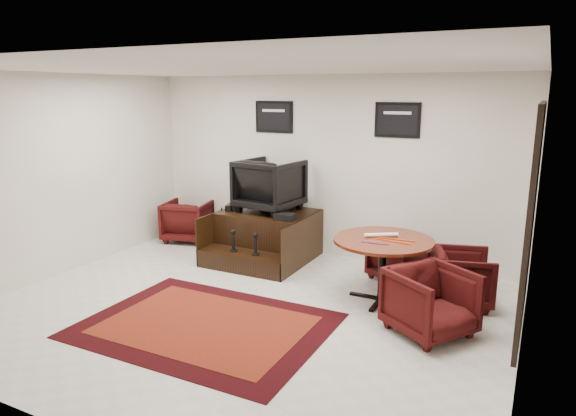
# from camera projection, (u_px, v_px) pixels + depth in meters

# --- Properties ---
(ground) EXTENTS (6.00, 6.00, 0.00)m
(ground) POSITION_uv_depth(u_px,v_px,m) (243.00, 310.00, 6.12)
(ground) COLOR beige
(ground) RESTS_ON ground
(room_shell) EXTENTS (6.02, 5.02, 2.81)m
(room_shell) POSITION_uv_depth(u_px,v_px,m) (278.00, 162.00, 5.65)
(room_shell) COLOR white
(room_shell) RESTS_ON ground
(area_rug) EXTENTS (2.66, 2.00, 0.01)m
(area_rug) POSITION_uv_depth(u_px,v_px,m) (205.00, 325.00, 5.71)
(area_rug) COLOR black
(area_rug) RESTS_ON ground
(shine_podium) EXTENTS (1.42, 1.46, 0.73)m
(shine_podium) POSITION_uv_depth(u_px,v_px,m) (266.00, 237.00, 7.97)
(shine_podium) COLOR black
(shine_podium) RESTS_ON ground
(shine_chair) EXTENTS (0.96, 0.91, 0.90)m
(shine_chair) POSITION_uv_depth(u_px,v_px,m) (270.00, 182.00, 7.91)
(shine_chair) COLOR black
(shine_chair) RESTS_ON shine_podium
(shoes_pair) EXTENTS (0.28, 0.30, 0.09)m
(shoes_pair) POSITION_uv_depth(u_px,v_px,m) (234.00, 207.00, 8.04)
(shoes_pair) COLOR black
(shoes_pair) RESTS_ON shine_podium
(polish_kit) EXTENTS (0.29, 0.21, 0.10)m
(polish_kit) POSITION_uv_depth(u_px,v_px,m) (285.00, 217.00, 7.41)
(polish_kit) COLOR black
(polish_kit) RESTS_ON shine_podium
(umbrella_black) EXTENTS (0.30, 0.11, 0.80)m
(umbrella_black) POSITION_uv_depth(u_px,v_px,m) (216.00, 230.00, 8.16)
(umbrella_black) COLOR black
(umbrella_black) RESTS_ON ground
(umbrella_hooked) EXTENTS (0.29, 0.11, 0.79)m
(umbrella_hooked) POSITION_uv_depth(u_px,v_px,m) (224.00, 227.00, 8.36)
(umbrella_hooked) COLOR black
(umbrella_hooked) RESTS_ON ground
(armchair_side) EXTENTS (0.90, 0.87, 0.77)m
(armchair_side) POSITION_uv_depth(u_px,v_px,m) (188.00, 219.00, 8.91)
(armchair_side) COLOR black
(armchair_side) RESTS_ON ground
(meeting_table) EXTENTS (1.22, 1.22, 0.80)m
(meeting_table) POSITION_uv_depth(u_px,v_px,m) (383.00, 246.00, 6.26)
(meeting_table) COLOR #49190A
(meeting_table) RESTS_ON ground
(table_chair_back) EXTENTS (0.82, 0.80, 0.67)m
(table_chair_back) POSITION_uv_depth(u_px,v_px,m) (398.00, 256.00, 7.08)
(table_chair_back) COLOR black
(table_chair_back) RESTS_ON ground
(table_chair_window) EXTENTS (0.84, 0.87, 0.74)m
(table_chair_window) POSITION_uv_depth(u_px,v_px,m) (461.00, 275.00, 6.24)
(table_chair_window) COLOR black
(table_chair_window) RESTS_ON ground
(table_chair_corner) EXTENTS (1.03, 1.04, 0.79)m
(table_chair_corner) POSITION_uv_depth(u_px,v_px,m) (431.00, 299.00, 5.45)
(table_chair_corner) COLOR black
(table_chair_corner) RESTS_ON ground
(paper_roll) EXTENTS (0.38, 0.26, 0.05)m
(paper_roll) POSITION_uv_depth(u_px,v_px,m) (381.00, 235.00, 6.32)
(paper_roll) COLOR white
(paper_roll) RESTS_ON meeting_table
(table_clutter) EXTENTS (0.57, 0.30, 0.01)m
(table_clutter) POSITION_uv_depth(u_px,v_px,m) (391.00, 241.00, 6.14)
(table_clutter) COLOR #D8400C
(table_clutter) RESTS_ON meeting_table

